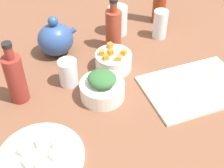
% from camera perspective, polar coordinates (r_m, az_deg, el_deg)
% --- Properties ---
extents(tabletop, '(1.90, 1.90, 0.03)m').
position_cam_1_polar(tabletop, '(1.03, 0.00, -2.71)').
color(tabletop, brown).
rests_on(tabletop, ground).
extents(cutting_board, '(0.35, 0.25, 0.01)m').
position_cam_1_polar(cutting_board, '(1.07, 14.92, -0.65)').
color(cutting_board, white).
rests_on(cutting_board, tabletop).
extents(plate_tofu, '(0.24, 0.24, 0.01)m').
position_cam_1_polar(plate_tofu, '(0.87, -12.92, -12.99)').
color(plate_tofu, white).
rests_on(plate_tofu, tabletop).
extents(bowl_greens, '(0.14, 0.14, 0.06)m').
position_cam_1_polar(bowl_greens, '(1.00, -1.78, -1.09)').
color(bowl_greens, white).
rests_on(bowl_greens, tabletop).
extents(bowl_carrots, '(0.13, 0.13, 0.06)m').
position_cam_1_polar(bowl_carrots, '(1.11, 0.28, 4.18)').
color(bowl_carrots, white).
rests_on(bowl_carrots, tabletop).
extents(teapot, '(0.15, 0.12, 0.16)m').
position_cam_1_polar(teapot, '(1.18, -10.29, 8.09)').
color(teapot, '#2E4C87').
rests_on(teapot, tabletop).
extents(bottle_0, '(0.06, 0.06, 0.21)m').
position_cam_1_polar(bottle_0, '(0.99, -17.25, 1.11)').
color(bottle_0, maroon).
rests_on(bottle_0, tabletop).
extents(bottle_2, '(0.06, 0.06, 0.20)m').
position_cam_1_polar(bottle_2, '(1.18, 0.26, 10.12)').
color(bottle_2, '#953824').
rests_on(bottle_2, tabletop).
extents(drinking_glass_0, '(0.06, 0.06, 0.11)m').
position_cam_1_polar(drinking_glass_0, '(1.28, 8.80, 10.77)').
color(drinking_glass_0, white).
rests_on(drinking_glass_0, tabletop).
extents(drinking_glass_1, '(0.06, 0.06, 0.09)m').
position_cam_1_polar(drinking_glass_1, '(1.04, -8.03, 2.08)').
color(drinking_glass_1, white).
rests_on(drinking_glass_1, tabletop).
extents(drinking_glass_2, '(0.08, 0.08, 0.12)m').
position_cam_1_polar(drinking_glass_2, '(1.29, 1.10, 11.59)').
color(drinking_glass_2, white).
rests_on(drinking_glass_2, tabletop).
extents(carrot_cube_0, '(0.02, 0.02, 0.02)m').
position_cam_1_polar(carrot_cube_0, '(1.12, -0.35, 7.08)').
color(carrot_cube_0, orange).
rests_on(carrot_cube_0, bowl_carrots).
extents(carrot_cube_1, '(0.02, 0.02, 0.02)m').
position_cam_1_polar(carrot_cube_1, '(1.08, -0.30, 5.83)').
color(carrot_cube_1, orange).
rests_on(carrot_cube_1, bowl_carrots).
extents(carrot_cube_2, '(0.02, 0.02, 0.02)m').
position_cam_1_polar(carrot_cube_2, '(1.06, 1.18, 4.81)').
color(carrot_cube_2, orange).
rests_on(carrot_cube_2, bowl_carrots).
extents(carrot_cube_3, '(0.03, 0.03, 0.02)m').
position_cam_1_polar(carrot_cube_3, '(1.08, 2.19, 5.82)').
color(carrot_cube_3, orange).
rests_on(carrot_cube_3, bowl_carrots).
extents(carrot_cube_4, '(0.02, 0.02, 0.02)m').
position_cam_1_polar(carrot_cube_4, '(1.08, -1.91, 5.76)').
color(carrot_cube_4, orange).
rests_on(carrot_cube_4, bowl_carrots).
extents(carrot_cube_5, '(0.02, 0.02, 0.02)m').
position_cam_1_polar(carrot_cube_5, '(1.06, -1.16, 4.96)').
color(carrot_cube_5, orange).
rests_on(carrot_cube_5, bowl_carrots).
extents(chopped_greens_mound, '(0.12, 0.12, 0.04)m').
position_cam_1_polar(chopped_greens_mound, '(0.96, -1.84, 0.98)').
color(chopped_greens_mound, '#316332').
rests_on(chopped_greens_mound, bowl_greens).
extents(tofu_cube_0, '(0.03, 0.03, 0.02)m').
position_cam_1_polar(tofu_cube_0, '(0.85, -10.43, -12.60)').
color(tofu_cube_0, silver).
rests_on(tofu_cube_0, plate_tofu).
extents(tofu_cube_1, '(0.03, 0.03, 0.02)m').
position_cam_1_polar(tofu_cube_1, '(0.85, -15.10, -13.72)').
color(tofu_cube_1, '#F8F6CD').
rests_on(tofu_cube_1, plate_tofu).
extents(tofu_cube_2, '(0.02, 0.02, 0.02)m').
position_cam_1_polar(tofu_cube_2, '(0.88, -13.04, -10.36)').
color(tofu_cube_2, '#F4EBCA').
rests_on(tofu_cube_2, plate_tofu).
extents(tofu_cube_3, '(0.03, 0.03, 0.02)m').
position_cam_1_polar(tofu_cube_3, '(0.83, -12.85, -14.62)').
color(tofu_cube_3, silver).
rests_on(tofu_cube_3, plate_tofu).
extents(tofu_cube_4, '(0.03, 0.03, 0.02)m').
position_cam_1_polar(tofu_cube_4, '(0.88, -16.01, -11.60)').
color(tofu_cube_4, white).
rests_on(tofu_cube_4, plate_tofu).
extents(tofu_cube_5, '(0.03, 0.03, 0.02)m').
position_cam_1_polar(tofu_cube_5, '(0.87, -10.08, -10.62)').
color(tofu_cube_5, white).
rests_on(tofu_cube_5, plate_tofu).
extents(dumpling_0, '(0.08, 0.08, 0.03)m').
position_cam_1_polar(dumpling_0, '(1.15, 18.32, 2.90)').
color(dumpling_0, beige).
rests_on(dumpling_0, cutting_board).
extents(dumpling_2, '(0.07, 0.06, 0.02)m').
position_cam_1_polar(dumpling_2, '(1.04, 12.94, -0.75)').
color(dumpling_2, beige).
rests_on(dumpling_2, cutting_board).
extents(dumpling_3, '(0.05, 0.05, 0.02)m').
position_cam_1_polar(dumpling_3, '(0.99, 12.64, -3.14)').
color(dumpling_3, beige).
rests_on(dumpling_3, cutting_board).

